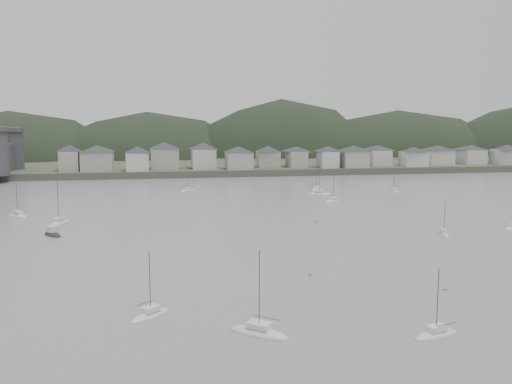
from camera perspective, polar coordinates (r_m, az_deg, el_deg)
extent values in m
plane|color=slate|center=(93.71, 8.01, -9.64)|extent=(900.00, 900.00, 0.00)
cube|color=#383D2D|center=(382.00, -5.69, 3.62)|extent=(900.00, 250.00, 3.00)
ellipsoid|color=black|center=(368.47, -22.85, 1.10)|extent=(138.98, 92.48, 81.13)
ellipsoid|color=black|center=(359.94, -10.54, 1.46)|extent=(132.08, 90.41, 79.74)
ellipsoid|color=black|center=(368.74, 2.47, 1.30)|extent=(133.88, 88.37, 101.41)
ellipsoid|color=black|center=(386.93, 13.60, 1.74)|extent=(165.81, 81.78, 82.55)
cylinder|color=#373739|center=(286.80, -22.84, 3.77)|extent=(10.00, 10.00, 17.00)
cube|color=#373739|center=(273.36, -23.46, 3.05)|extent=(3.50, 30.00, 12.00)
cube|color=gray|center=(270.37, -17.77, 2.91)|extent=(8.34, 12.91, 8.59)
pyramid|color=#2A2A2F|center=(270.00, -17.82, 4.13)|extent=(15.78, 15.78, 3.01)
cube|color=gray|center=(268.39, -15.31, 2.94)|extent=(13.68, 13.35, 8.36)
pyramid|color=#2A2A2F|center=(268.02, -15.36, 4.14)|extent=(20.07, 20.07, 2.93)
cube|color=#B9B5AE|center=(262.02, -11.55, 2.92)|extent=(9.78, 10.20, 8.08)
pyramid|color=#2A2A2F|center=(261.65, -11.58, 4.11)|extent=(14.83, 14.83, 2.83)
cube|color=gray|center=(271.51, -8.95, 3.25)|extent=(12.59, 13.33, 9.09)
pyramid|color=#2A2A2F|center=(271.12, -8.98, 4.54)|extent=(19.24, 19.24, 3.18)
cube|color=#B9B5AE|center=(270.85, -5.18, 3.27)|extent=(10.74, 12.17, 8.87)
pyramid|color=#2A2A2F|center=(270.47, -5.19, 4.54)|extent=(17.01, 17.01, 3.10)
cube|color=gray|center=(266.14, -1.69, 3.10)|extent=(11.63, 12.09, 7.69)
pyramid|color=#2A2A2F|center=(265.78, -1.69, 4.22)|extent=(17.61, 17.61, 2.69)
cube|color=gray|center=(277.23, 1.20, 3.25)|extent=(10.37, 9.35, 7.44)
pyramid|color=#2A2A2F|center=(276.89, 1.20, 4.29)|extent=(14.65, 14.65, 2.60)
cube|color=gray|center=(277.78, 4.00, 3.22)|extent=(8.24, 12.20, 7.22)
pyramid|color=#2A2A2F|center=(277.46, 4.01, 4.23)|extent=(15.17, 15.17, 2.53)
cube|color=#B9B5AE|center=(276.41, 7.06, 3.19)|extent=(8.06, 10.91, 7.46)
pyramid|color=#2A2A2F|center=(276.08, 7.08, 4.23)|extent=(14.08, 14.08, 2.61)
cube|color=gray|center=(278.83, 9.58, 3.20)|extent=(11.73, 11.78, 7.66)
pyramid|color=#2A2A2F|center=(278.50, 9.60, 4.26)|extent=(17.46, 17.46, 2.68)
cube|color=#B9B5AE|center=(293.60, 11.86, 3.33)|extent=(10.19, 13.02, 7.33)
pyramid|color=#2A2A2F|center=(293.29, 11.88, 4.29)|extent=(17.23, 17.23, 2.57)
cube|color=#B9B5AE|center=(291.44, 15.23, 3.15)|extent=(11.70, 9.81, 6.88)
pyramid|color=#2A2A2F|center=(291.14, 15.26, 4.06)|extent=(15.97, 15.97, 2.41)
cube|color=#B9B5AE|center=(306.78, 17.39, 3.29)|extent=(12.83, 12.48, 7.00)
pyramid|color=#2A2A2F|center=(306.49, 17.42, 4.17)|extent=(18.79, 18.79, 2.45)
cube|color=#B9B5AE|center=(316.03, 20.30, 3.28)|extent=(11.07, 13.50, 6.97)
pyramid|color=#2A2A2F|center=(315.75, 20.34, 4.13)|extent=(18.25, 18.25, 2.44)
cube|color=#B9B5AE|center=(317.51, 23.39, 3.17)|extent=(13.75, 9.12, 7.34)
pyramid|color=#2A2A2F|center=(317.22, 23.44, 4.07)|extent=(16.97, 16.97, 2.57)
ellipsoid|color=beige|center=(142.12, 17.94, -3.98)|extent=(3.30, 6.64, 1.27)
cube|color=silver|center=(141.94, 17.96, -3.61)|extent=(1.83, 2.47, 0.70)
cylinder|color=#3F3F42|center=(141.38, 18.01, -2.34)|extent=(0.12, 0.12, 7.95)
cylinder|color=#3F3F42|center=(140.98, 18.26, -3.47)|extent=(0.69, 2.82, 0.10)
ellipsoid|color=beige|center=(75.79, 0.31, -13.76)|extent=(8.36, 7.52, 1.71)
cube|color=silver|center=(75.37, 0.31, -12.94)|extent=(3.51, 3.35, 0.70)
cylinder|color=#3F3F42|center=(73.96, 0.32, -9.79)|extent=(0.12, 0.12, 10.69)
cylinder|color=#3F3F42|center=(76.29, 1.09, -12.25)|extent=(3.05, 2.50, 0.10)
ellipsoid|color=beige|center=(78.61, 17.27, -13.31)|extent=(7.17, 4.14, 1.36)
cube|color=silver|center=(78.27, 17.30, -12.64)|extent=(2.73, 2.15, 0.70)
cylinder|color=#3F3F42|center=(77.17, 17.40, -10.24)|extent=(0.12, 0.12, 8.53)
cylinder|color=#3F3F42|center=(78.30, 18.22, -12.24)|extent=(2.96, 1.02, 0.10)
ellipsoid|color=beige|center=(214.24, -6.75, 0.13)|extent=(6.42, 5.38, 1.28)
cube|color=silver|center=(214.12, -6.75, 0.38)|extent=(2.65, 2.45, 0.70)
cylinder|color=#3F3F42|center=(213.75, -6.76, 1.24)|extent=(0.12, 0.12, 8.01)
cylinder|color=#3F3F42|center=(214.67, -7.01, 0.54)|extent=(2.41, 1.75, 0.10)
ellipsoid|color=beige|center=(203.88, 6.24, -0.24)|extent=(8.67, 5.86, 1.66)
cube|color=silver|center=(203.73, 6.24, 0.08)|extent=(3.40, 2.87, 0.70)
cylinder|color=#3F3F42|center=(203.22, 6.26, 1.26)|extent=(0.12, 0.12, 10.39)
cylinder|color=#3F3F42|center=(204.63, 6.56, 0.26)|extent=(3.45, 1.64, 0.10)
ellipsoid|color=beige|center=(83.22, -10.30, -11.90)|extent=(6.75, 6.71, 1.44)
cube|color=silver|center=(82.89, -10.32, -11.23)|extent=(2.91, 2.90, 0.70)
cylinder|color=#3F3F42|center=(81.80, -10.38, -8.82)|extent=(0.12, 0.12, 9.01)
cylinder|color=#3F3F42|center=(83.60, -10.97, -10.69)|extent=(2.38, 2.35, 0.10)
ellipsoid|color=beige|center=(216.94, 5.95, 0.24)|extent=(6.80, 7.40, 1.53)
cube|color=silver|center=(216.81, 5.95, 0.52)|extent=(3.01, 3.12, 0.70)
cylinder|color=#3F3F42|center=(216.37, 5.96, 1.53)|extent=(0.12, 0.12, 9.54)
cylinder|color=#3F3F42|center=(217.50, 5.65, 0.69)|extent=(2.30, 2.68, 0.10)
ellipsoid|color=beige|center=(171.88, -22.35, -2.23)|extent=(7.78, 8.53, 1.76)
cube|color=silver|center=(171.70, -22.37, -1.84)|extent=(3.45, 3.59, 0.70)
cylinder|color=#3F3F42|center=(171.07, -22.44, -0.37)|extent=(0.12, 0.12, 10.97)
cylinder|color=#3F3F42|center=(170.67, -22.79, -1.73)|extent=(2.61, 3.09, 0.10)
ellipsoid|color=beige|center=(188.27, 7.60, -0.91)|extent=(7.40, 6.53, 1.50)
cube|color=silver|center=(188.12, 7.60, -0.59)|extent=(3.09, 2.92, 0.70)
cylinder|color=#3F3F42|center=(187.63, 7.62, 0.56)|extent=(0.12, 0.12, 9.39)
cylinder|color=#3F3F42|center=(188.52, 7.22, -0.40)|extent=(2.72, 2.17, 0.10)
ellipsoid|color=beige|center=(156.54, -18.78, -2.97)|extent=(5.86, 9.99, 1.90)
cube|color=silver|center=(156.33, -18.80, -2.52)|extent=(3.03, 3.82, 0.70)
cylinder|color=#3F3F42|center=(155.58, -18.88, -0.77)|extent=(0.12, 0.12, 11.89)
cylinder|color=#3F3F42|center=(154.57, -18.71, -2.42)|extent=(1.43, 4.10, 0.10)
ellipsoid|color=beige|center=(216.85, 13.36, 0.07)|extent=(3.78, 7.66, 1.47)
cube|color=silver|center=(216.72, 13.37, 0.34)|extent=(2.10, 2.84, 0.70)
cylinder|color=#3F3F42|center=(216.30, 13.40, 1.31)|extent=(0.12, 0.12, 9.17)
cylinder|color=#3F3F42|center=(217.94, 13.30, 0.53)|extent=(0.76, 3.25, 0.10)
ellipsoid|color=black|center=(142.55, -19.35, -4.01)|extent=(5.96, 7.35, 1.56)
cube|color=silver|center=(142.28, -19.37, -3.44)|extent=(2.82, 2.86, 1.40)
cylinder|color=#3F3F42|center=(142.12, -19.39, -3.09)|extent=(0.10, 0.10, 1.20)
sphere|color=#C77E42|center=(152.29, 5.87, -2.85)|extent=(0.70, 0.70, 0.70)
sphere|color=#C77E42|center=(102.09, 5.38, -8.07)|extent=(0.70, 0.70, 0.70)
sphere|color=#C77E42|center=(219.38, -20.49, -0.10)|extent=(0.70, 0.70, 0.70)
sphere|color=#C77E42|center=(98.30, 18.08, -9.04)|extent=(0.70, 0.70, 0.70)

